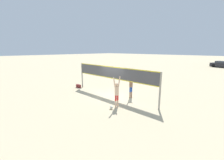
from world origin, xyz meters
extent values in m
plane|color=beige|center=(0.00, 0.00, 0.00)|extent=(200.00, 200.00, 0.00)
cylinder|color=gray|center=(-4.29, 0.00, 1.25)|extent=(0.12, 0.12, 2.51)
cylinder|color=gray|center=(4.29, 0.00, 1.25)|extent=(0.12, 0.12, 2.51)
cube|color=#47474C|center=(0.00, 0.00, 2.00)|extent=(8.45, 0.02, 1.00)
cube|color=yellow|center=(0.00, 0.00, 2.48)|extent=(8.45, 0.03, 0.06)
cube|color=yellow|center=(0.00, 0.00, 1.53)|extent=(8.45, 0.03, 0.06)
cylinder|color=beige|center=(1.99, -1.70, 0.24)|extent=(0.11, 0.11, 0.47)
cylinder|color=red|center=(1.99, -1.70, 0.67)|extent=(0.12, 0.12, 0.39)
cylinder|color=beige|center=(1.99, -1.50, 0.24)|extent=(0.11, 0.11, 0.47)
cylinder|color=red|center=(1.99, -1.50, 0.67)|extent=(0.12, 0.12, 0.39)
cylinder|color=beige|center=(1.99, -1.60, 1.16)|extent=(0.28, 0.28, 0.61)
sphere|color=beige|center=(1.99, -1.60, 1.59)|extent=(0.24, 0.24, 0.24)
cylinder|color=beige|center=(1.99, -1.84, 1.77)|extent=(0.08, 0.22, 0.68)
cylinder|color=beige|center=(1.99, -1.36, 1.77)|extent=(0.08, 0.22, 0.68)
cylinder|color=#8C664C|center=(1.45, 0.80, 0.25)|extent=(0.11, 0.11, 0.50)
cylinder|color=#1E47A5|center=(1.45, 0.80, 0.70)|extent=(0.12, 0.12, 0.41)
cylinder|color=#8C664C|center=(1.45, 0.60, 0.25)|extent=(0.11, 0.11, 0.50)
cylinder|color=#1E47A5|center=(1.45, 0.60, 0.70)|extent=(0.12, 0.12, 0.41)
cylinder|color=#8C664C|center=(1.45, 0.70, 1.22)|extent=(0.28, 0.28, 0.64)
sphere|color=#8C664C|center=(1.45, 0.70, 1.66)|extent=(0.25, 0.25, 0.25)
cylinder|color=#8C664C|center=(1.45, 0.95, 1.86)|extent=(0.08, 0.23, 0.71)
cylinder|color=#8C664C|center=(1.45, 0.46, 1.86)|extent=(0.08, 0.23, 0.71)
sphere|color=silver|center=(1.96, -2.10, 0.11)|extent=(0.22, 0.22, 0.22)
cube|color=maroon|center=(-4.45, -0.39, 0.16)|extent=(0.54, 0.26, 0.32)
cube|color=#232328|center=(3.24, 31.16, 0.53)|extent=(4.66, 2.83, 0.80)
cube|color=#2D333D|center=(3.03, 31.21, 1.15)|extent=(2.31, 2.10, 0.46)
cylinder|color=black|center=(2.15, 32.33, 0.32)|extent=(0.67, 0.37, 0.64)
cylinder|color=black|center=(1.72, 30.66, 0.32)|extent=(0.67, 0.37, 0.64)
camera|label=1|loc=(8.49, -8.81, 3.90)|focal=24.00mm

